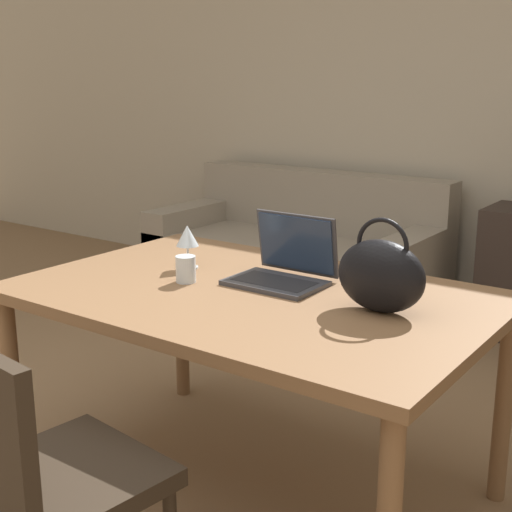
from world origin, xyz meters
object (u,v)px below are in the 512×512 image
at_px(chair, 38,472).
at_px(wine_glass, 187,238).
at_px(couch, 297,258).
at_px(drinking_glass, 186,269).
at_px(laptop, 285,264).
at_px(handbag, 381,275).

bearing_deg(chair, wine_glass, 116.76).
distance_m(couch, drinking_glass, 2.21).
xyz_separation_m(chair, laptop, (0.04, 1.03, 0.31)).
distance_m(laptop, handbag, 0.43).
bearing_deg(drinking_glass, couch, 112.10).
bearing_deg(drinking_glass, laptop, 37.02).
bearing_deg(laptop, couch, 121.22).
bearing_deg(drinking_glass, chair, -74.00).
bearing_deg(drinking_glass, wine_glass, 128.76).
distance_m(chair, wine_glass, 1.09).
xyz_separation_m(wine_glass, handbag, (0.80, -0.04, -0.00)).
distance_m(drinking_glass, handbag, 0.70).
xyz_separation_m(laptop, wine_glass, (-0.39, -0.06, 0.05)).
distance_m(laptop, drinking_glass, 0.34).
bearing_deg(wine_glass, handbag, -2.98).
height_order(chair, handbag, handbag).
relative_size(drinking_glass, wine_glass, 0.57).
bearing_deg(wine_glass, couch, 110.58).
bearing_deg(handbag, drinking_glass, -171.62).
bearing_deg(laptop, chair, -92.03).
bearing_deg(wine_glass, laptop, 9.36).
xyz_separation_m(couch, wine_glass, (0.70, -1.85, 0.57)).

